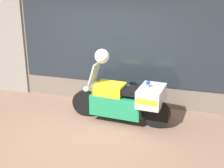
{
  "coord_description": "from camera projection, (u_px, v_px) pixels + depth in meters",
  "views": [
    {
      "loc": [
        2.25,
        -5.36,
        3.14
      ],
      "look_at": [
        0.22,
        1.29,
        0.67
      ],
      "focal_mm": 50.0,
      "sensor_mm": 36.0,
      "label": 1
    }
  ],
  "objects": [
    {
      "name": "paramedic_motorcycle",
      "position": [
        126.0,
        100.0,
        6.84
      ],
      "size": [
        2.29,
        0.81,
        1.3
      ],
      "rotation": [
        0.0,
        0.0,
        3.07
      ],
      "color": "black",
      "rests_on": "ground"
    },
    {
      "name": "white_helmet",
      "position": [
        102.0,
        56.0,
        6.72
      ],
      "size": [
        0.32,
        0.32,
        0.32
      ],
      "primitive_type": "sphere",
      "color": "white",
      "rests_on": "paramedic_motorcycle"
    },
    {
      "name": "shop_building",
      "position": [
        93.0,
        22.0,
        7.77
      ],
      "size": [
        6.95,
        0.55,
        3.98
      ],
      "color": "#6B6056",
      "rests_on": "ground"
    },
    {
      "name": "window_display",
      "position": [
        130.0,
        83.0,
        8.04
      ],
      "size": [
        5.4,
        0.3,
        2.09
      ],
      "color": "slate",
      "rests_on": "ground"
    },
    {
      "name": "ground_plane",
      "position": [
        84.0,
        133.0,
        6.5
      ],
      "size": [
        60.0,
        60.0,
        0.0
      ],
      "primitive_type": "plane",
      "color": "#7A5B4C"
    }
  ]
}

